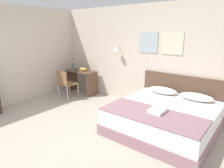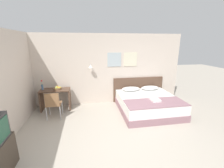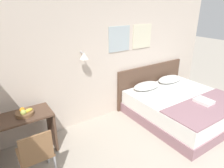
# 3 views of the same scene
# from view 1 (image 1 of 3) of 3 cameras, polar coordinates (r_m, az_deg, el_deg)

# --- Properties ---
(ground_plane) EXTENTS (24.00, 24.00, 0.00)m
(ground_plane) POSITION_cam_1_polar(r_m,az_deg,el_deg) (3.89, -17.79, -16.73)
(ground_plane) COLOR #B2A899
(wall_back) EXTENTS (5.99, 0.31, 2.65)m
(wall_back) POSITION_cam_1_polar(r_m,az_deg,el_deg) (5.51, 7.21, 8.02)
(wall_back) COLOR beige
(wall_back) RESTS_ON ground_plane
(bed) EXTENTS (1.92, 1.98, 0.53)m
(bed) POSITION_cam_1_polar(r_m,az_deg,el_deg) (4.28, 14.60, -9.41)
(bed) COLOR gray
(bed) RESTS_ON ground_plane
(headboard) EXTENTS (2.04, 0.06, 0.98)m
(headboard) POSITION_cam_1_polar(r_m,az_deg,el_deg) (5.09, 19.46, -3.06)
(headboard) COLOR brown
(headboard) RESTS_ON ground_plane
(pillow_left) EXTENTS (0.71, 0.38, 0.14)m
(pillow_left) POSITION_cam_1_polar(r_m,az_deg,el_deg) (4.95, 14.26, -1.76)
(pillow_left) COLOR white
(pillow_left) RESTS_ON bed
(pillow_right) EXTENTS (0.71, 0.38, 0.14)m
(pillow_right) POSITION_cam_1_polar(r_m,az_deg,el_deg) (4.70, 22.99, -3.42)
(pillow_right) COLOR white
(pillow_right) RESTS_ON bed
(throw_blanket) EXTENTS (1.86, 0.79, 0.02)m
(throw_blanket) POSITION_cam_1_polar(r_m,az_deg,el_deg) (3.69, 11.22, -8.53)
(throw_blanket) COLOR gray
(throw_blanket) RESTS_ON bed
(folded_towel_near_foot) EXTENTS (0.27, 0.33, 0.06)m
(folded_towel_near_foot) POSITION_cam_1_polar(r_m,az_deg,el_deg) (3.77, 12.85, -7.40)
(folded_towel_near_foot) COLOR white
(folded_towel_near_foot) RESTS_ON throw_blanket
(desk) EXTENTS (1.00, 0.49, 0.75)m
(desk) POSITION_cam_1_polar(r_m,az_deg,el_deg) (6.51, -8.71, 1.71)
(desk) COLOR brown
(desk) RESTS_ON ground_plane
(desk_chair) EXTENTS (0.45, 0.45, 0.87)m
(desk_chair) POSITION_cam_1_polar(r_m,az_deg,el_deg) (6.03, -13.21, 0.47)
(desk_chair) COLOR #8E6642
(desk_chair) RESTS_ON ground_plane
(fruit_bowl) EXTENTS (0.28, 0.28, 0.12)m
(fruit_bowl) POSITION_cam_1_polar(r_m,az_deg,el_deg) (6.38, -8.32, 4.04)
(fruit_bowl) COLOR brown
(fruit_bowl) RESTS_ON desk
(flower_vase) EXTENTS (0.07, 0.07, 0.35)m
(flower_vase) POSITION_cam_1_polar(r_m,az_deg,el_deg) (6.74, -11.11, 5.29)
(flower_vase) COLOR #4C7099
(flower_vase) RESTS_ON desk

